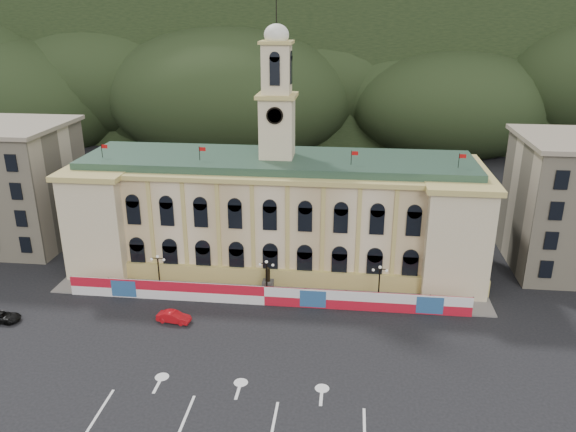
# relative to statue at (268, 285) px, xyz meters

# --- Properties ---
(ground) EXTENTS (260.00, 260.00, 0.00)m
(ground) POSITION_rel_statue_xyz_m (0.00, -18.00, -1.19)
(ground) COLOR black
(ground) RESTS_ON ground
(lane_markings) EXTENTS (26.00, 10.00, 0.02)m
(lane_markings) POSITION_rel_statue_xyz_m (0.00, -23.00, -1.18)
(lane_markings) COLOR white
(lane_markings) RESTS_ON ground
(hill_ridge) EXTENTS (230.00, 80.00, 64.00)m
(hill_ridge) POSITION_rel_statue_xyz_m (0.03, 103.99, 18.30)
(hill_ridge) COLOR black
(hill_ridge) RESTS_ON ground
(city_hall) EXTENTS (56.20, 17.60, 37.10)m
(city_hall) POSITION_rel_statue_xyz_m (0.00, 9.63, 6.66)
(city_hall) COLOR beige
(city_hall) RESTS_ON ground
(side_building_left) EXTENTS (21.00, 17.00, 18.60)m
(side_building_left) POSITION_rel_statue_xyz_m (-43.00, 12.93, 8.14)
(side_building_left) COLOR #BFB193
(side_building_left) RESTS_ON ground
(hoarding_fence) EXTENTS (50.00, 0.44, 2.50)m
(hoarding_fence) POSITION_rel_statue_xyz_m (0.06, -2.93, 0.06)
(hoarding_fence) COLOR red
(hoarding_fence) RESTS_ON ground
(pavement) EXTENTS (56.00, 5.50, 0.16)m
(pavement) POSITION_rel_statue_xyz_m (0.00, -0.25, -1.11)
(pavement) COLOR slate
(pavement) RESTS_ON ground
(statue) EXTENTS (1.40, 1.40, 3.72)m
(statue) POSITION_rel_statue_xyz_m (0.00, 0.00, 0.00)
(statue) COLOR #595651
(statue) RESTS_ON ground
(lamp_left) EXTENTS (1.96, 0.44, 5.15)m
(lamp_left) POSITION_rel_statue_xyz_m (-14.00, -1.00, 1.89)
(lamp_left) COLOR black
(lamp_left) RESTS_ON ground
(lamp_center) EXTENTS (1.96, 0.44, 5.15)m
(lamp_center) POSITION_rel_statue_xyz_m (0.00, -1.00, 1.89)
(lamp_center) COLOR black
(lamp_center) RESTS_ON ground
(lamp_right) EXTENTS (1.96, 0.44, 5.15)m
(lamp_right) POSITION_rel_statue_xyz_m (14.00, -1.00, 1.89)
(lamp_right) COLOR black
(lamp_right) RESTS_ON ground
(red_sedan) EXTENTS (2.45, 4.35, 1.31)m
(red_sedan) POSITION_rel_statue_xyz_m (-9.95, -8.18, -0.53)
(red_sedan) COLOR red
(red_sedan) RESTS_ON ground
(black_suv) EXTENTS (1.96, 4.22, 1.17)m
(black_suv) POSITION_rel_statue_xyz_m (-30.00, -10.29, -0.60)
(black_suv) COLOR black
(black_suv) RESTS_ON ground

